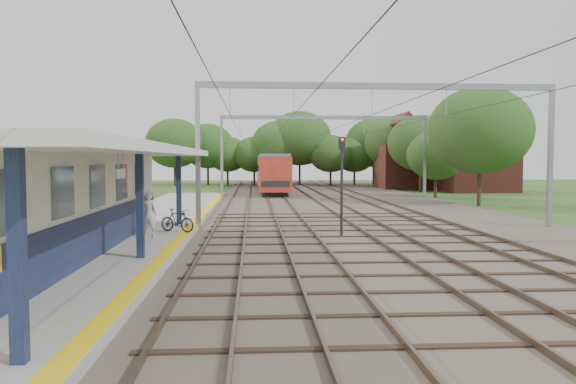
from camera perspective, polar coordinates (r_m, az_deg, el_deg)
name	(u,v)px	position (r m, az deg, el deg)	size (l,w,h in m)	color
ground	(369,321)	(12.17, 8.26, -12.85)	(160.00, 160.00, 0.00)	#2D4C1E
ballast_bed	(339,204)	(42.06, 5.24, -1.23)	(18.00, 90.00, 0.10)	#473D33
platform	(140,231)	(26.14, -14.77, -3.83)	(5.00, 52.00, 0.35)	gray
yellow_stripe	(191,226)	(25.77, -9.85, -3.47)	(0.45, 52.00, 0.01)	yellow
station_building	(52,201)	(19.58, -22.81, -0.85)	(3.41, 18.00, 3.40)	beige
canopy	(77,151)	(18.24, -20.67, 3.94)	(6.40, 20.00, 3.44)	#131C3C
rail_tracks	(306,203)	(41.74, 1.85, -1.08)	(11.80, 88.00, 0.15)	brown
catenary_system	(342,127)	(37.23, 5.47, 6.59)	(17.22, 88.00, 7.00)	gray
tree_band	(304,147)	(68.86, 1.68, 4.61)	(31.72, 30.88, 8.82)	#382619
house_near	(477,163)	(62.03, 18.66, 2.79)	(7.00, 6.12, 7.89)	brown
house_far	(414,161)	(66.05, 12.67, 3.12)	(8.00, 6.12, 8.66)	brown
person	(149,214)	(22.84, -13.93, -2.15)	(0.65, 0.43, 1.78)	beige
bicycle	(177,221)	(23.88, -11.20, -2.86)	(0.46, 1.61, 0.97)	black
train	(270,170)	(65.70, -1.87, 2.22)	(2.87, 35.75, 3.78)	black
signal_post	(342,175)	(24.01, 5.49, 1.77)	(0.32, 0.27, 4.34)	black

